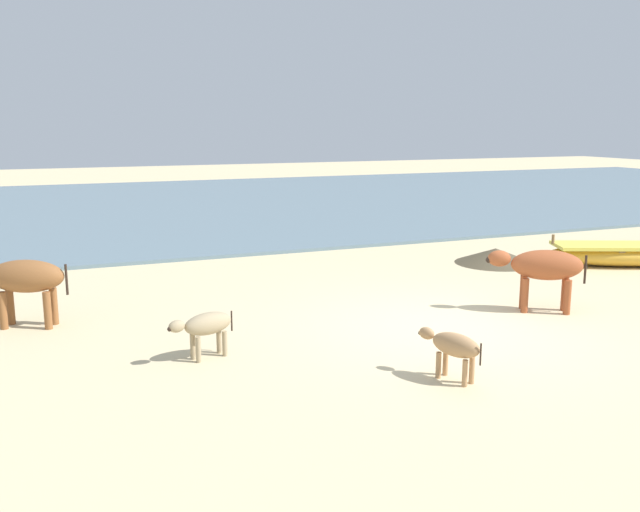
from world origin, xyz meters
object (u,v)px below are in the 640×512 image
calf_near_dun (206,326)px  cow_second_adult_brown (22,279)px  cow_adult_rust (543,267)px  fishing_boat_0 (626,254)px  calf_far_tan (453,346)px

calf_near_dun → cow_second_adult_brown: bearing=-64.4°
cow_adult_rust → calf_near_dun: (-5.41, -0.15, -0.29)m
fishing_boat_0 → cow_adult_rust: size_ratio=2.45×
cow_adult_rust → calf_far_tan: cow_adult_rust is taller
fishing_boat_0 → cow_second_adult_brown: (-11.59, 0.04, 0.47)m
fishing_boat_0 → cow_second_adult_brown: size_ratio=2.31×
fishing_boat_0 → calf_far_tan: (-6.96, -4.13, 0.16)m
cow_adult_rust → calf_near_dun: 5.42m
calf_near_dun → cow_second_adult_brown: 3.20m
fishing_boat_0 → calf_near_dun: bearing=37.1°
calf_far_tan → fishing_boat_0: bearing=-80.9°
fishing_boat_0 → cow_adult_rust: (-4.02, -2.16, 0.46)m
cow_second_adult_brown → cow_adult_rust: bearing=-174.0°
cow_second_adult_brown → fishing_boat_0: bearing=-158.0°
cow_adult_rust → cow_second_adult_brown: cow_second_adult_brown is taller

